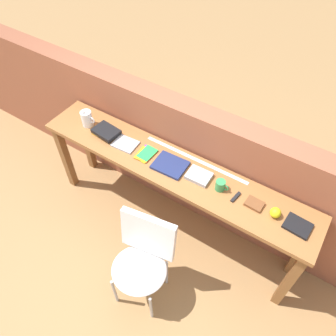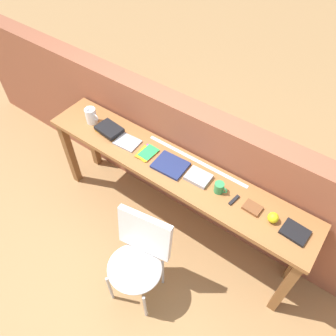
{
  "view_description": "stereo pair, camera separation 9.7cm",
  "coord_description": "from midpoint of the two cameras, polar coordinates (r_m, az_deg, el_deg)",
  "views": [
    {
      "loc": [
        0.95,
        -1.21,
        2.91
      ],
      "look_at": [
        0.0,
        0.25,
        0.9
      ],
      "focal_mm": 35.0,
      "sensor_mm": 36.0,
      "label": 1
    },
    {
      "loc": [
        1.03,
        -1.15,
        2.91
      ],
      "look_at": [
        0.0,
        0.25,
        0.9
      ],
      "focal_mm": 35.0,
      "sensor_mm": 36.0,
      "label": 2
    }
  ],
  "objects": [
    {
      "name": "chair_white_moulded",
      "position": [
        2.65,
        -5.56,
        -15.35
      ],
      "size": [
        0.51,
        0.52,
        0.89
      ],
      "color": "white",
      "rests_on": "ground"
    },
    {
      "name": "book_open_centre",
      "position": [
        2.69,
        -0.66,
        0.49
      ],
      "size": [
        0.28,
        0.23,
        0.02
      ],
      "primitive_type": "cube",
      "rotation": [
        0.0,
        0.0,
        0.04
      ],
      "color": "navy",
      "rests_on": "sideboard"
    },
    {
      "name": "ground_plane",
      "position": [
        3.29,
        -3.3,
        -13.14
      ],
      "size": [
        40.0,
        40.0,
        0.0
      ],
      "primitive_type": "plane",
      "color": "#9E7547"
    },
    {
      "name": "sideboard",
      "position": [
        2.8,
        -0.43,
        -1.51
      ],
      "size": [
        2.5,
        0.44,
        0.88
      ],
      "color": "#996033",
      "rests_on": "ground"
    },
    {
      "name": "ruler_metal_back_edge",
      "position": [
        2.75,
        3.81,
        1.5
      ],
      "size": [
        0.96,
        0.03,
        0.0
      ],
      "primitive_type": "cube",
      "color": "silver",
      "rests_on": "sideboard"
    },
    {
      "name": "book_repair_rightmost",
      "position": [
        2.5,
        20.61,
        -9.43
      ],
      "size": [
        0.19,
        0.16,
        0.02
      ],
      "primitive_type": "cube",
      "rotation": [
        0.0,
        0.0,
        -0.07
      ],
      "color": "black",
      "rests_on": "sideboard"
    },
    {
      "name": "book_grey_hardcover",
      "position": [
        2.61,
        4.35,
        -1.39
      ],
      "size": [
        0.2,
        0.16,
        0.03
      ],
      "primitive_type": "cube",
      "rotation": [
        0.0,
        0.0,
        0.03
      ],
      "color": "#9E9EA3",
      "rests_on": "sideboard"
    },
    {
      "name": "leather_journal_brown",
      "position": [
        2.52,
        13.74,
        -6.11
      ],
      "size": [
        0.13,
        0.11,
        0.02
      ],
      "primitive_type": "cube",
      "rotation": [
        0.0,
        0.0,
        -0.05
      ],
      "color": "brown",
      "rests_on": "sideboard"
    },
    {
      "name": "magazine_cycling",
      "position": [
        2.89,
        -8.4,
        4.16
      ],
      "size": [
        0.22,
        0.18,
        0.02
      ],
      "primitive_type": "cube",
      "rotation": [
        0.0,
        0.0,
        0.07
      ],
      "color": "#9E9EA3",
      "rests_on": "sideboard"
    },
    {
      "name": "multitool_folded",
      "position": [
        2.53,
        10.63,
        -5.01
      ],
      "size": [
        0.04,
        0.11,
        0.02
      ],
      "primitive_type": "cube",
      "rotation": [
        0.0,
        0.0,
        -0.15
      ],
      "color": "black",
      "rests_on": "sideboard"
    },
    {
      "name": "pamphlet_pile_colourful",
      "position": [
        2.79,
        -4.9,
        2.44
      ],
      "size": [
        0.14,
        0.19,
        0.01
      ],
      "color": "#E5334C",
      "rests_on": "sideboard"
    },
    {
      "name": "mug",
      "position": [
        2.53,
        8.06,
        -3.04
      ],
      "size": [
        0.11,
        0.08,
        0.09
      ],
      "color": "#338C4C",
      "rests_on": "sideboard"
    },
    {
      "name": "book_stack_leftmost",
      "position": [
        3.0,
        -11.66,
        6.18
      ],
      "size": [
        0.25,
        0.19,
        0.06
      ],
      "color": "gold",
      "rests_on": "sideboard"
    },
    {
      "name": "sports_ball_small",
      "position": [
        2.48,
        17.15,
        -7.46
      ],
      "size": [
        0.08,
        0.08,
        0.08
      ],
      "primitive_type": "sphere",
      "color": "yellow",
      "rests_on": "sideboard"
    },
    {
      "name": "brick_wall_back",
      "position": [
        3.08,
        3.06,
        1.26
      ],
      "size": [
        6.0,
        0.2,
        1.25
      ],
      "primitive_type": "cube",
      "color": "#935138",
      "rests_on": "ground"
    },
    {
      "name": "pitcher_white",
      "position": [
        3.1,
        -14.81,
        8.32
      ],
      "size": [
        0.14,
        0.1,
        0.18
      ],
      "color": "white",
      "rests_on": "sideboard"
    }
  ]
}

